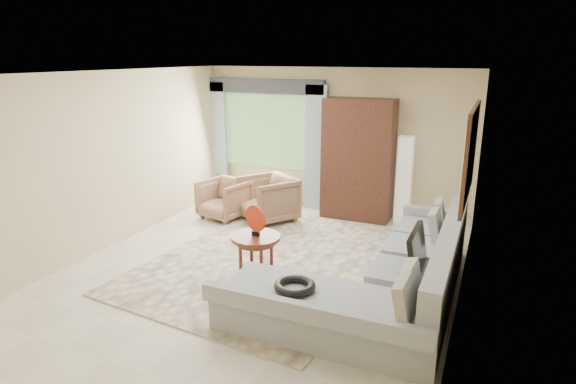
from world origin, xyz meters
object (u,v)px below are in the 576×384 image
at_px(tv_screen, 417,251).
at_px(sectional_sofa, 391,282).
at_px(potted_plant, 225,185).
at_px(armoire, 358,160).
at_px(armchair_left, 224,199).
at_px(floor_lamp, 404,180).
at_px(armchair_right, 268,199).
at_px(coffee_table, 256,258).

bearing_deg(tv_screen, sectional_sofa, 177.04).
height_order(potted_plant, armoire, armoire).
distance_m(sectional_sofa, armchair_left, 3.88).
relative_size(armchair_left, floor_lamp, 0.51).
height_order(armchair_left, armoire, armoire).
distance_m(armchair_left, potted_plant, 1.21).
height_order(sectional_sofa, armchair_right, sectional_sofa).
distance_m(armoire, floor_lamp, 0.86).
bearing_deg(coffee_table, potted_plant, 126.83).
bearing_deg(armchair_left, tv_screen, -15.21).
height_order(armoire, floor_lamp, armoire).
bearing_deg(armchair_left, potted_plant, 132.96).
bearing_deg(armoire, sectional_sofa, -66.94).
distance_m(coffee_table, armchair_right, 2.36).
bearing_deg(coffee_table, floor_lamp, 67.47).
height_order(armchair_right, armoire, armoire).
bearing_deg(armoire, armchair_right, -149.08).
bearing_deg(armchair_right, coffee_table, -32.84).
distance_m(armchair_left, armoire, 2.46).
height_order(coffee_table, armoire, armoire).
xyz_separation_m(tv_screen, armchair_left, (-3.64, 1.93, -0.37)).
bearing_deg(armchair_right, sectional_sofa, -3.87).
xyz_separation_m(armchair_left, potted_plant, (-0.61, 1.05, -0.06)).
xyz_separation_m(coffee_table, armchair_right, (-0.89, 2.18, 0.07)).
xyz_separation_m(tv_screen, floor_lamp, (-0.70, 2.97, 0.03)).
xyz_separation_m(potted_plant, floor_lamp, (3.56, -0.00, 0.47)).
height_order(coffee_table, floor_lamp, floor_lamp).
height_order(armchair_left, potted_plant, armchair_left).
bearing_deg(armchair_right, armoire, 65.79).
xyz_separation_m(sectional_sofa, floor_lamp, (-0.43, 2.96, 0.47)).
xyz_separation_m(armoire, floor_lamp, (0.80, 0.06, -0.30)).
relative_size(armchair_left, armchair_right, 0.88).
relative_size(sectional_sofa, armoire, 1.65).
xyz_separation_m(coffee_table, armoire, (0.47, 3.00, 0.72)).
bearing_deg(floor_lamp, armchair_right, -157.95).
xyz_separation_m(armchair_left, floor_lamp, (2.94, 1.05, 0.40)).
height_order(sectional_sofa, armchair_left, sectional_sofa).
bearing_deg(potted_plant, tv_screen, -34.92).
xyz_separation_m(potted_plant, armoire, (2.76, -0.06, 0.77)).
distance_m(sectional_sofa, armchair_right, 3.33).
bearing_deg(sectional_sofa, armoire, 113.06).
height_order(tv_screen, armchair_left, tv_screen).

